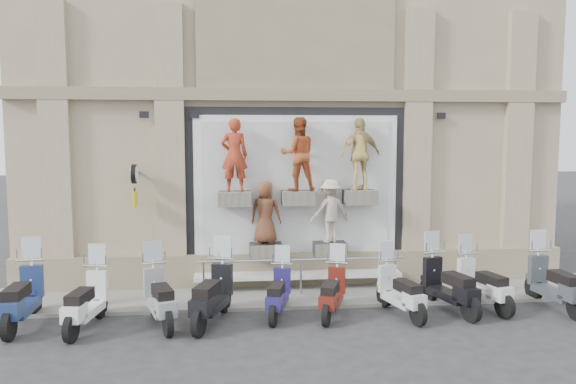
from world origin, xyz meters
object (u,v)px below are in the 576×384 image
scooter_j (555,272)px  scooter_f (332,283)px  scooter_c (160,286)px  scooter_h (449,274)px  scooter_a (21,285)px  scooter_e (278,284)px  clock_sign_bracket (135,180)px  scooter_i (483,274)px  scooter_b (86,290)px  scooter_d (212,283)px  guard_rail (301,278)px  scooter_g (401,281)px

scooter_j → scooter_f: bearing=175.4°
scooter_c → scooter_h: (6.20, 0.23, 0.03)m
scooter_a → scooter_j: bearing=-1.5°
scooter_e → scooter_f: (1.15, -0.10, 0.02)m
scooter_a → clock_sign_bracket: bearing=44.2°
scooter_i → scooter_e: bearing=166.8°
scooter_b → scooter_c: 1.43m
scooter_b → scooter_d: size_ratio=0.94×
scooter_b → scooter_d: (2.49, 0.07, 0.05)m
scooter_j → scooter_c: bearing=176.9°
scooter_c → scooter_f: bearing=-15.3°
guard_rail → scooter_g: bearing=-40.0°
guard_rail → scooter_i: (3.91, -1.33, 0.33)m
scooter_b → scooter_h: scooter_h is taller
scooter_f → scooter_j: scooter_j is taller
scooter_e → scooter_g: (2.60, -0.22, 0.04)m
scooter_e → scooter_h: 3.75m
scooter_c → scooter_h: scooter_h is taller
scooter_c → scooter_a: bearing=158.3°
clock_sign_bracket → scooter_b: bearing=-105.8°
scooter_b → scooter_d: 2.49m
guard_rail → scooter_h: 3.43m
clock_sign_bracket → scooter_j: size_ratio=0.49×
guard_rail → scooter_g: size_ratio=2.71×
clock_sign_bracket → scooter_g: bearing=-19.7°
guard_rail → clock_sign_bracket: 4.57m
scooter_f → scooter_h: 2.60m
scooter_e → scooter_d: bearing=-152.6°
scooter_a → scooter_d: (3.80, -0.21, -0.00)m
scooter_a → scooter_f: (6.34, 0.01, -0.13)m
scooter_i → scooter_d: bearing=169.6°
scooter_f → scooter_h: bearing=22.0°
scooter_a → scooter_e: size_ratio=1.20×
clock_sign_bracket → scooter_b: (-0.64, -2.26, -2.00)m
scooter_g → scooter_c: bearing=166.2°
scooter_d → scooter_f: (2.54, 0.22, -0.12)m
scooter_c → scooter_e: (2.44, 0.28, -0.10)m
scooter_a → scooter_d: scooter_a is taller
guard_rail → scooter_e: 1.57m
guard_rail → scooter_b: bearing=-158.5°
guard_rail → scooter_a: scooter_a is taller
scooter_b → scooter_g: 6.48m
scooter_a → scooter_f: 6.34m
guard_rail → scooter_i: scooter_i is taller
scooter_c → scooter_g: (5.05, 0.06, -0.06)m
guard_rail → scooter_d: (-2.05, -1.73, 0.39)m
guard_rail → scooter_a: 6.06m
scooter_d → scooter_j: (7.52, 0.17, -0.02)m
scooter_g → scooter_j: size_ratio=0.90×
scooter_b → scooter_e: bearing=14.3°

